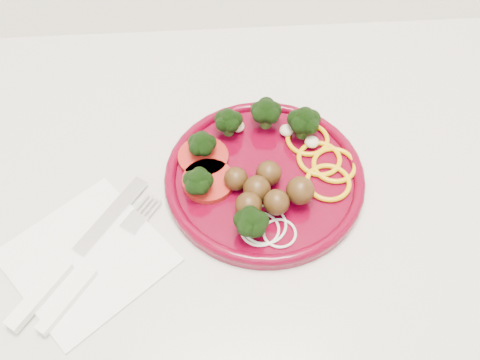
{
  "coord_description": "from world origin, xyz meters",
  "views": [
    {
      "loc": [
        0.18,
        1.33,
        1.42
      ],
      "look_at": [
        0.2,
        1.7,
        0.92
      ],
      "focal_mm": 40.0,
      "sensor_mm": 36.0,
      "label": 1
    }
  ],
  "objects": [
    {
      "name": "napkin",
      "position": [
        0.03,
        1.62,
        0.9
      ],
      "size": [
        0.21,
        0.21,
        0.0
      ],
      "primitive_type": "cube",
      "rotation": [
        0.0,
        0.0,
        0.69
      ],
      "color": "white",
      "rests_on": "counter"
    },
    {
      "name": "knife",
      "position": [
        0.01,
        1.6,
        0.91
      ],
      "size": [
        0.14,
        0.19,
        0.01
      ],
      "rotation": [
        0.0,
        0.0,
        0.96
      ],
      "color": "silver",
      "rests_on": "napkin"
    },
    {
      "name": "fork",
      "position": [
        0.03,
        1.58,
        0.91
      ],
      "size": [
        0.12,
        0.17,
        0.01
      ],
      "rotation": [
        0.0,
        0.0,
        0.96
      ],
      "color": "white",
      "rests_on": "napkin"
    },
    {
      "name": "plate",
      "position": [
        0.23,
        1.71,
        0.92
      ],
      "size": [
        0.24,
        0.24,
        0.05
      ],
      "rotation": [
        0.0,
        0.0,
        -0.11
      ],
      "color": "#4D0114",
      "rests_on": "counter"
    },
    {
      "name": "counter",
      "position": [
        0.0,
        1.7,
        0.45
      ],
      "size": [
        2.4,
        0.6,
        0.9
      ],
      "color": "white",
      "rests_on": "ground"
    }
  ]
}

